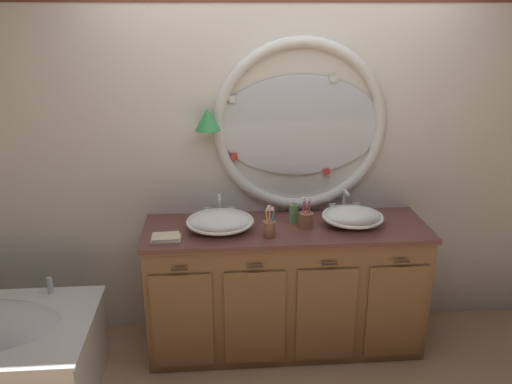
# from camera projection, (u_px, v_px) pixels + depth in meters

# --- Properties ---
(ground_plane) EXTENTS (14.00, 14.00, 0.00)m
(ground_plane) POSITION_uv_depth(u_px,v_px,m) (287.00, 365.00, 3.55)
(ground_plane) COLOR tan
(back_wall_assembly) EXTENTS (6.40, 0.26, 2.60)m
(back_wall_assembly) POSITION_uv_depth(u_px,v_px,m) (280.00, 150.00, 3.66)
(back_wall_assembly) COLOR silver
(back_wall_assembly) RESTS_ON ground_plane
(vanity_counter) EXTENTS (1.86, 0.61, 0.89)m
(vanity_counter) POSITION_uv_depth(u_px,v_px,m) (285.00, 286.00, 3.65)
(vanity_counter) COLOR olive
(vanity_counter) RESTS_ON ground_plane
(sink_basin_left) EXTENTS (0.44, 0.44, 0.12)m
(sink_basin_left) POSITION_uv_depth(u_px,v_px,m) (220.00, 221.00, 3.43)
(sink_basin_left) COLOR white
(sink_basin_left) RESTS_ON vanity_counter
(sink_basin_right) EXTENTS (0.40, 0.40, 0.13)m
(sink_basin_right) POSITION_uv_depth(u_px,v_px,m) (353.00, 217.00, 3.49)
(sink_basin_right) COLOR white
(sink_basin_right) RESTS_ON vanity_counter
(faucet_set_left) EXTENTS (0.22, 0.13, 0.16)m
(faucet_set_left) POSITION_uv_depth(u_px,v_px,m) (220.00, 208.00, 3.64)
(faucet_set_left) COLOR silver
(faucet_set_left) RESTS_ON vanity_counter
(faucet_set_right) EXTENTS (0.22, 0.12, 0.18)m
(faucet_set_right) POSITION_uv_depth(u_px,v_px,m) (344.00, 204.00, 3.71)
(faucet_set_right) COLOR silver
(faucet_set_right) RESTS_ON vanity_counter
(toothbrush_holder_left) EXTENTS (0.08, 0.08, 0.22)m
(toothbrush_holder_left) POSITION_uv_depth(u_px,v_px,m) (269.00, 228.00, 3.33)
(toothbrush_holder_left) COLOR #996647
(toothbrush_holder_left) RESTS_ON vanity_counter
(toothbrush_holder_right) EXTENTS (0.10, 0.10, 0.21)m
(toothbrush_holder_right) POSITION_uv_depth(u_px,v_px,m) (306.00, 219.00, 3.47)
(toothbrush_holder_right) COLOR #996647
(toothbrush_holder_right) RESTS_ON vanity_counter
(soap_dispenser) EXTENTS (0.06, 0.07, 0.16)m
(soap_dispenser) POSITION_uv_depth(u_px,v_px,m) (294.00, 213.00, 3.55)
(soap_dispenser) COLOR #6BAD66
(soap_dispenser) RESTS_ON vanity_counter
(folded_hand_towel) EXTENTS (0.18, 0.14, 0.03)m
(folded_hand_towel) POSITION_uv_depth(u_px,v_px,m) (166.00, 238.00, 3.30)
(folded_hand_towel) COLOR beige
(folded_hand_towel) RESTS_ON vanity_counter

